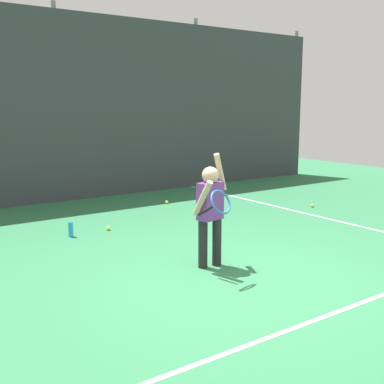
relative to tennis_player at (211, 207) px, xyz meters
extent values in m
plane|color=#2D7247|center=(0.02, -0.42, -0.73)|extent=(20.00, 20.00, 0.00)
cube|color=white|center=(0.02, -1.70, -0.72)|extent=(9.00, 0.05, 0.00)
cube|color=white|center=(3.14, 0.58, -0.72)|extent=(0.05, 9.00, 0.00)
cube|color=#383D42|center=(0.02, 4.94, 1.13)|extent=(13.57, 0.08, 3.71)
cylinder|color=slate|center=(0.02, 5.00, 1.20)|extent=(0.09, 0.09, 3.86)
cylinder|color=slate|center=(3.34, 5.00, 1.20)|extent=(0.09, 0.09, 3.86)
cylinder|color=slate|center=(6.66, 5.00, 1.20)|extent=(0.09, 0.09, 3.86)
cylinder|color=#232326|center=(-0.09, 0.03, -0.44)|extent=(0.11, 0.11, 0.58)
cylinder|color=#232326|center=(0.10, 0.01, -0.44)|extent=(0.11, 0.11, 0.58)
cube|color=#72338C|center=(0.01, 0.02, 0.07)|extent=(0.33, 0.22, 0.44)
sphere|color=tan|center=(0.01, 0.02, 0.38)|extent=(0.20, 0.20, 0.20)
cylinder|color=tan|center=(0.20, 0.07, 0.39)|extent=(0.22, 0.10, 0.46)
cylinder|color=tan|center=(-0.17, -0.07, 0.14)|extent=(0.12, 0.30, 0.43)
cylinder|color=black|center=(-0.23, -0.21, 0.03)|extent=(0.07, 0.24, 0.15)
torus|color=#2666B2|center=(-0.19, -0.42, 0.16)|extent=(0.31, 0.21, 0.26)
cylinder|color=#268CD8|center=(-0.87, 2.25, -0.62)|extent=(0.07, 0.07, 0.22)
sphere|color=#CCE033|center=(3.65, 1.62, -0.69)|extent=(0.07, 0.07, 0.07)
sphere|color=#CCE033|center=(-0.26, 2.26, -0.69)|extent=(0.07, 0.07, 0.07)
sphere|color=#CCE033|center=(1.57, 3.48, -0.69)|extent=(0.07, 0.07, 0.07)
sphere|color=#CCE033|center=(1.59, 2.50, -0.69)|extent=(0.07, 0.07, 0.07)
camera|label=1|loc=(-3.34, -4.39, 1.18)|focal=45.13mm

